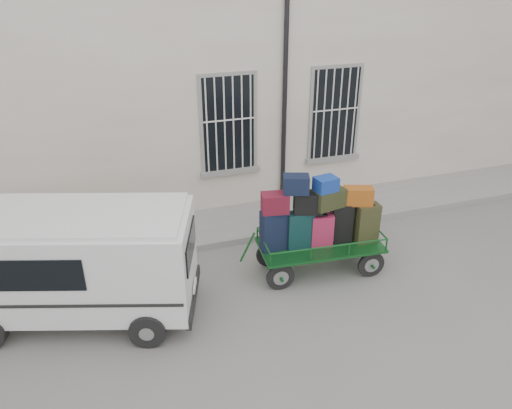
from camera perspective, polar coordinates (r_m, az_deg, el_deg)
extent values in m
plane|color=slate|center=(10.17, 3.92, -7.74)|extent=(80.00, 80.00, 0.00)
cube|color=beige|center=(13.90, -4.49, 15.21)|extent=(24.00, 5.00, 6.00)
cylinder|color=black|center=(11.83, 3.31, 12.24)|extent=(0.11, 0.11, 5.60)
cube|color=black|center=(11.63, -3.16, 9.16)|extent=(1.20, 0.08, 2.20)
cube|color=gray|center=(12.01, -3.00, 3.85)|extent=(1.45, 0.22, 0.12)
cube|color=black|center=(12.57, 8.97, 10.23)|extent=(1.20, 0.08, 2.20)
cube|color=gray|center=(12.93, 8.65, 5.27)|extent=(1.45, 0.22, 0.12)
cube|color=gray|center=(11.89, -0.03, -1.77)|extent=(24.00, 1.70, 0.15)
cylinder|color=black|center=(9.54, 2.81, -8.28)|extent=(0.55, 0.11, 0.55)
cylinder|color=gray|center=(9.54, 2.81, -8.28)|extent=(0.31, 0.12, 0.30)
cylinder|color=black|center=(10.21, 1.53, -5.70)|extent=(0.55, 0.11, 0.55)
cylinder|color=gray|center=(10.21, 1.53, -5.70)|extent=(0.31, 0.12, 0.30)
cylinder|color=black|center=(10.14, 13.00, -6.69)|extent=(0.55, 0.11, 0.55)
cylinder|color=gray|center=(10.14, 13.00, -6.69)|extent=(0.31, 0.12, 0.30)
cylinder|color=black|center=(10.77, 11.14, -4.37)|extent=(0.55, 0.11, 0.55)
cylinder|color=gray|center=(10.77, 11.14, -4.37)|extent=(0.31, 0.12, 0.30)
cube|color=#114D1C|center=(9.95, 7.35, -4.64)|extent=(2.49, 1.30, 0.05)
cylinder|color=#114D1C|center=(9.50, -0.99, -4.90)|extent=(0.32, 0.07, 0.61)
cube|color=black|center=(9.53, 2.09, -2.95)|extent=(0.52, 0.30, 0.80)
cube|color=black|center=(9.33, 2.13, -0.71)|extent=(0.21, 0.16, 0.03)
cube|color=#0E3333|center=(9.63, 5.05, -2.90)|extent=(0.53, 0.31, 0.74)
cube|color=black|center=(9.45, 5.14, -0.85)|extent=(0.21, 0.14, 0.03)
cube|color=maroon|center=(9.73, 7.52, -2.97)|extent=(0.46, 0.32, 0.67)
cube|color=black|center=(9.57, 7.64, -1.15)|extent=(0.18, 0.13, 0.03)
cube|color=black|center=(9.91, 9.70, -2.06)|extent=(0.45, 0.31, 0.81)
cube|color=black|center=(9.72, 9.89, 0.14)|extent=(0.18, 0.14, 0.03)
cube|color=#2E3118|center=(10.01, 12.54, -2.08)|extent=(0.46, 0.28, 0.80)
cube|color=black|center=(9.82, 12.78, 0.04)|extent=(0.19, 0.15, 0.03)
cube|color=maroon|center=(9.24, 2.18, 0.19)|extent=(0.55, 0.40, 0.37)
cube|color=black|center=(9.40, 5.97, 0.25)|extent=(0.60, 0.46, 0.41)
cube|color=#232C16|center=(9.49, 8.32, 0.69)|extent=(0.66, 0.45, 0.37)
cube|color=maroon|center=(9.75, 11.61, 0.97)|extent=(0.61, 0.44, 0.35)
cube|color=black|center=(9.17, 4.61, 2.33)|extent=(0.54, 0.44, 0.34)
cube|color=#16309A|center=(9.31, 7.99, 2.33)|extent=(0.45, 0.38, 0.26)
cube|color=white|center=(8.98, -19.97, -5.96)|extent=(4.22, 2.78, 1.59)
cube|color=white|center=(8.58, -20.82, -1.25)|extent=(4.02, 2.60, 0.09)
cube|color=black|center=(8.38, -25.42, -7.37)|extent=(1.87, 0.62, 0.55)
cube|color=black|center=(8.40, -7.49, -4.66)|extent=(0.41, 1.19, 0.49)
cube|color=black|center=(8.96, -7.16, -10.23)|extent=(0.58, 1.59, 0.19)
cube|color=white|center=(8.84, -7.01, -9.18)|extent=(0.14, 0.36, 0.11)
cylinder|color=black|center=(10.51, -24.63, -7.22)|extent=(0.63, 0.37, 0.60)
cylinder|color=black|center=(8.49, -12.28, -13.86)|extent=(0.63, 0.37, 0.60)
cylinder|color=black|center=(9.76, -10.58, -7.68)|extent=(0.63, 0.37, 0.60)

